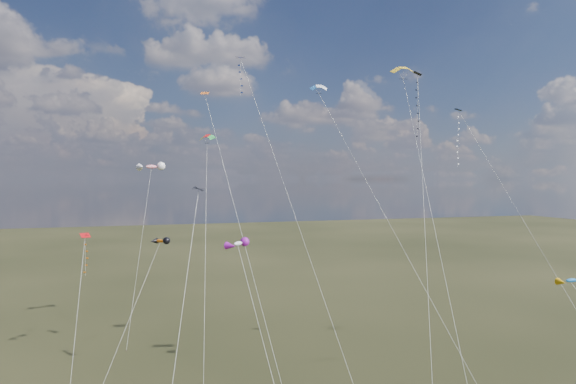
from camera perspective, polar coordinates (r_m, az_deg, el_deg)
name	(u,v)px	position (r m, az deg, el deg)	size (l,w,h in m)	color
diamond_black_high	(418,119)	(52.97, 14.25, 7.90)	(8.41, 16.20, 31.25)	black
diamond_navy_tall	(249,97)	(56.78, -4.40, 10.43)	(6.77, 20.74, 34.09)	#070C4D
diamond_black_mid	(188,268)	(38.09, -11.05, -8.25)	(5.13, 14.54, 19.79)	black
diamond_red_low	(85,261)	(56.50, -21.67, -7.15)	(1.36, 12.34, 14.85)	#B00B0F
diamond_navy_right	(465,147)	(64.38, 19.05, 4.70)	(2.72, 22.98, 28.91)	#0E2052
diamond_orange_center	(226,175)	(52.16, -6.86, 1.88)	(4.83, 20.23, 30.17)	#C75617
parafoil_yellow	(404,69)	(56.16, 12.72, 13.15)	(6.88, 21.63, 32.64)	yellow
parafoil_blue_white	(320,88)	(63.44, 3.56, 11.45)	(10.36, 20.10, 32.27)	#2366B1
parafoil_tricolor	(207,138)	(62.29, -9.00, 5.99)	(4.41, 20.66, 26.12)	#CDD306
novelty_orange_black	(160,242)	(58.11, -14.07, -5.37)	(7.55, 11.08, 14.10)	#E2600C
novelty_white_purple	(238,245)	(44.17, -5.54, -5.83)	(2.97, 12.64, 15.34)	white
novelty_redwhite_stripe	(151,167)	(77.92, -14.96, 2.70)	(5.49, 15.88, 22.94)	red
novelty_blue_yellow	(572,282)	(45.77, 29.05, -8.71)	(3.02, 10.72, 12.95)	#1261B3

